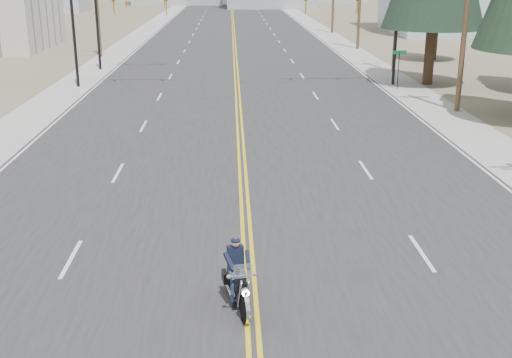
{
  "coord_description": "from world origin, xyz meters",
  "views": [
    {
      "loc": [
        -0.43,
        -12.65,
        7.82
      ],
      "look_at": [
        0.31,
        6.22,
        1.6
      ],
      "focal_mm": 45.0,
      "sensor_mm": 36.0,
      "label": 1
    }
  ],
  "objects": [
    {
      "name": "ground_plane",
      "position": [
        0.0,
        0.0,
        0.0
      ],
      "size": [
        400.0,
        400.0,
        0.0
      ],
      "primitive_type": "plane",
      "color": "#776D56",
      "rests_on": "ground"
    },
    {
      "name": "road",
      "position": [
        0.0,
        70.0,
        0.01
      ],
      "size": [
        20.0,
        200.0,
        0.01
      ],
      "primitive_type": "cube",
      "color": "#303033",
      "rests_on": "ground"
    },
    {
      "name": "sidewalk_left",
      "position": [
        -11.5,
        70.0,
        0.01
      ],
      "size": [
        3.0,
        200.0,
        0.01
      ],
      "primitive_type": "cube",
      "color": "#A5A5A0",
      "rests_on": "ground"
    },
    {
      "name": "sidewalk_right",
      "position": [
        11.5,
        70.0,
        0.01
      ],
      "size": [
        3.0,
        200.0,
        0.01
      ],
      "primitive_type": "cube",
      "color": "#A5A5A0",
      "rests_on": "ground"
    },
    {
      "name": "traffic_mast_left",
      "position": [
        -8.98,
        32.0,
        4.94
      ],
      "size": [
        7.1,
        0.26,
        7.0
      ],
      "color": "black",
      "rests_on": "ground"
    },
    {
      "name": "traffic_mast_right",
      "position": [
        8.98,
        32.0,
        4.94
      ],
      "size": [
        7.1,
        0.26,
        7.0
      ],
      "color": "black",
      "rests_on": "ground"
    },
    {
      "name": "traffic_mast_far",
      "position": [
        -9.31,
        40.0,
        4.87
      ],
      "size": [
        6.1,
        0.26,
        7.0
      ],
      "color": "black",
      "rests_on": "ground"
    },
    {
      "name": "street_sign",
      "position": [
        10.8,
        30.0,
        1.8
      ],
      "size": [
        0.9,
        0.06,
        2.62
      ],
      "color": "black",
      "rests_on": "ground"
    },
    {
      "name": "utility_pole_b",
      "position": [
        12.5,
        23.0,
        5.98
      ],
      "size": [
        2.2,
        0.3,
        11.5
      ],
      "color": "brown",
      "rests_on": "ground"
    },
    {
      "name": "motorcyclist",
      "position": [
        -0.31,
        1.22,
        0.84
      ],
      "size": [
        1.3,
        2.27,
        1.67
      ],
      "primitive_type": null,
      "rotation": [
        0.0,
        0.0,
        3.33
      ],
      "color": "black",
      "rests_on": "ground"
    }
  ]
}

